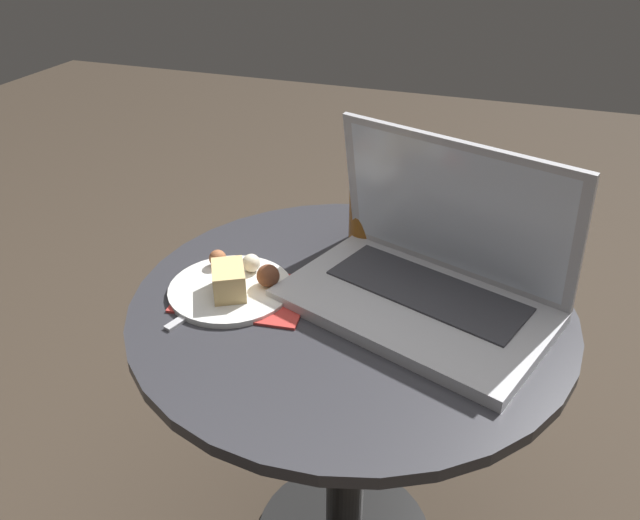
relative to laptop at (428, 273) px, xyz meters
name	(u,v)px	position (x,y,z in m)	size (l,w,h in m)	color
table	(348,374)	(-0.10, -0.03, -0.19)	(0.64, 0.64, 0.55)	black
napkin	(244,294)	(-0.25, -0.07, -0.05)	(0.20, 0.15, 0.00)	#B7332D
laptop	(428,273)	(0.00, 0.00, 0.00)	(0.42, 0.33, 0.23)	#B2B2B7
beer_glass	(368,186)	(-0.13, 0.15, 0.05)	(0.06, 0.06, 0.20)	brown
snack_plate	(233,284)	(-0.27, -0.07, -0.03)	(0.18, 0.18, 0.05)	silver
fork	(220,295)	(-0.29, -0.09, -0.05)	(0.07, 0.18, 0.00)	#B2B2B7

